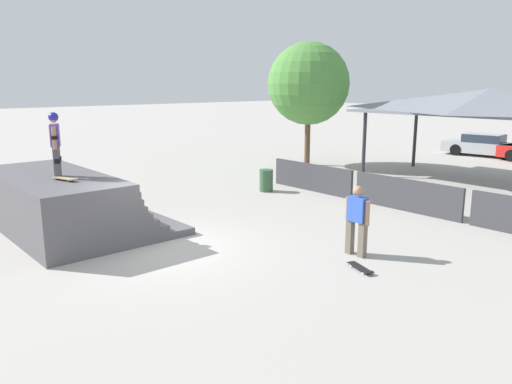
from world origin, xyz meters
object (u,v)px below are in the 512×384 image
Objects in this scene: skateboard_on_ground at (361,268)px; trash_bin at (266,180)px; skateboard_on_deck at (65,179)px; parked_car_silver at (485,146)px; bystander_walking at (357,217)px; tree_far_back at (309,84)px; skater_on_deck at (55,140)px.

trash_bin reaches higher than skateboard_on_ground.
skateboard_on_deck is 0.18× the size of parked_car_silver.
tree_far_back is (-10.27, 9.20, 3.11)m from bystander_walking.
skater_on_deck is 1.00× the size of bystander_walking.
skateboard_on_deck is 7.47m from bystander_walking.
skateboard_on_deck is 0.14× the size of tree_far_back.
skater_on_deck is 2.06× the size of skateboard_on_deck.
trash_bin is (3.39, -5.90, -3.64)m from tree_far_back.
skater_on_deck is 1.12m from skateboard_on_deck.
skater_on_deck reaches higher than trash_bin.
bystander_walking is at bearing -25.64° from trash_bin.
tree_far_back reaches higher than trash_bin.
tree_far_back is at bearing 119.92° from trash_bin.
skater_on_deck is at bearing 158.98° from skateboard_on_deck.
skateboard_on_deck is 8.30m from trash_bin.
bystander_walking is at bearing -41.84° from tree_far_back.
parked_car_silver is (1.14, 15.87, 0.18)m from trash_bin.
bystander_walking reaches higher than skateboard_on_deck.
parked_car_silver is (4.53, 9.98, -3.46)m from tree_far_back.
skateboard_on_deck is at bearing 39.50° from bystander_walking.
skateboard_on_deck is 0.49× the size of bystander_walking.
bystander_walking is (5.66, 4.81, -0.73)m from skateboard_on_deck.
skateboard_on_deck is 7.74m from skateboard_on_ground.
parked_car_silver is at bearing 73.47° from skateboard_on_deck.
skateboard_on_deck is 24.01m from parked_car_silver.
skateboard_on_ground is 20.93m from parked_car_silver.
trash_bin is (-6.88, 3.30, -0.53)m from bystander_walking.
skater_on_deck is 14.59m from tree_far_back.
skater_on_deck reaches higher than parked_car_silver.
tree_far_back reaches higher than skateboard_on_deck.
tree_far_back is at bearing -121.82° from parked_car_silver.
tree_far_back is at bearing -42.70° from bystander_walking.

